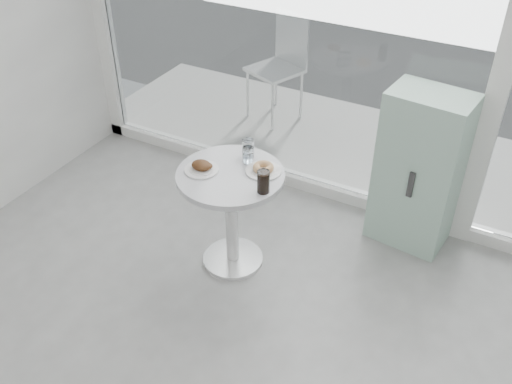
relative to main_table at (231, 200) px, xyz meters
The scene contains 9 objects.
main_table is the anchor object (origin of this frame).
patio_deck 2.03m from the main_table, 75.26° to the left, with size 5.60×1.60×0.05m, color beige.
mint_cabinet 1.36m from the main_table, 40.18° to the left, with size 0.60×0.43×1.21m.
patio_chair 2.20m from the main_table, 107.35° to the left, with size 0.58×0.58×1.03m.
plate_fritter 0.31m from the main_table, 162.32° to the right, with size 0.23×0.23×0.07m.
plate_donut 0.32m from the main_table, 34.13° to the left, with size 0.24×0.24×0.06m.
water_tumbler_a 0.32m from the main_table, 78.66° to the left, with size 0.07×0.07×0.11m.
water_tumbler_b 0.36m from the main_table, 88.70° to the left, with size 0.08×0.08×0.13m.
cola_glass 0.42m from the main_table, 15.13° to the right, with size 0.08×0.08×0.15m.
Camera 1 is at (1.12, -0.75, 2.87)m, focal length 40.00 mm.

